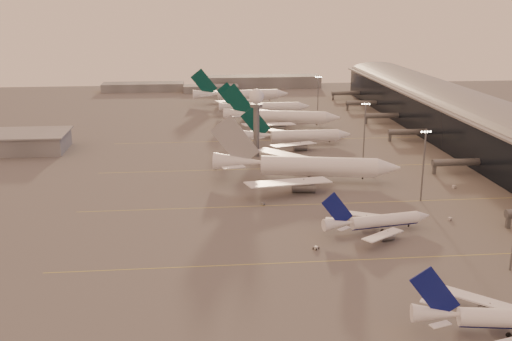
{
  "coord_description": "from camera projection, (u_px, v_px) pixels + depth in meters",
  "views": [
    {
      "loc": [
        -19.96,
        -132.14,
        66.52
      ],
      "look_at": [
        -0.78,
        63.01,
        10.03
      ],
      "focal_mm": 42.0,
      "sensor_mm": 36.0,
      "label": 1
    }
  ],
  "objects": [
    {
      "name": "ground",
      "position": [
        284.0,
        280.0,
        146.65
      ],
      "size": [
        700.0,
        700.0,
        0.0
      ],
      "primitive_type": "plane",
      "color": "#4D4B4B",
      "rests_on": "ground"
    },
    {
      "name": "taxiway_markings",
      "position": [
        348.0,
        202.0,
        203.02
      ],
      "size": [
        180.0,
        185.25,
        0.02
      ],
      "color": "#D7CD4C",
      "rests_on": "ground"
    },
    {
      "name": "terminal",
      "position": [
        495.0,
        133.0,
        259.16
      ],
      "size": [
        57.0,
        362.0,
        23.04
      ],
      "color": "black",
      "rests_on": "ground"
    },
    {
      "name": "radar_tower",
      "position": [
        256.0,
        109.0,
        256.08
      ],
      "size": [
        6.4,
        6.4,
        31.1
      ],
      "color": "slate",
      "rests_on": "ground"
    },
    {
      "name": "mast_b",
      "position": [
        424.0,
        162.0,
        200.62
      ],
      "size": [
        3.6,
        0.56,
        25.0
      ],
      "color": "slate",
      "rests_on": "ground"
    },
    {
      "name": "mast_c",
      "position": [
        365.0,
        128.0,
        252.74
      ],
      "size": [
        3.6,
        0.56,
        25.0
      ],
      "color": "slate",
      "rests_on": "ground"
    },
    {
      "name": "mast_d",
      "position": [
        318.0,
        95.0,
        338.62
      ],
      "size": [
        3.6,
        0.56,
        25.0
      ],
      "color": "slate",
      "rests_on": "ground"
    },
    {
      "name": "distant_horizon",
      "position": [
        227.0,
        84.0,
        456.76
      ],
      "size": [
        165.0,
        37.5,
        9.0
      ],
      "color": "slate",
      "rests_on": "ground"
    },
    {
      "name": "narrowbody_near",
      "position": [
        502.0,
        321.0,
        122.33
      ],
      "size": [
        37.74,
        29.9,
        14.83
      ],
      "color": "white",
      "rests_on": "ground"
    },
    {
      "name": "narrowbody_mid",
      "position": [
        377.0,
        223.0,
        176.37
      ],
      "size": [
        34.86,
        27.59,
        13.72
      ],
      "color": "white",
      "rests_on": "ground"
    },
    {
      "name": "widebody_white",
      "position": [
        307.0,
        170.0,
        225.07
      ],
      "size": [
        70.43,
        55.92,
        25.01
      ],
      "color": "white",
      "rests_on": "ground"
    },
    {
      "name": "greentail_a",
      "position": [
        298.0,
        138.0,
        280.68
      ],
      "size": [
        52.25,
        42.19,
        18.98
      ],
      "color": "white",
      "rests_on": "ground"
    },
    {
      "name": "greentail_b",
      "position": [
        282.0,
        119.0,
        321.08
      ],
      "size": [
        62.78,
        50.18,
        23.08
      ],
      "color": "white",
      "rests_on": "ground"
    },
    {
      "name": "greentail_c",
      "position": [
        265.0,
        109.0,
        353.06
      ],
      "size": [
        54.86,
        44.34,
        19.94
      ],
      "color": "white",
      "rests_on": "ground"
    },
    {
      "name": "greentail_d",
      "position": [
        241.0,
        97.0,
        393.21
      ],
      "size": [
        64.23,
        51.77,
        23.32
      ],
      "color": "white",
      "rests_on": "ground"
    },
    {
      "name": "gsv_tug_mid",
      "position": [
        316.0,
        248.0,
        164.57
      ],
      "size": [
        3.4,
        3.51,
        0.87
      ],
      "color": "silver",
      "rests_on": "ground"
    },
    {
      "name": "gsv_truck_b",
      "position": [
        451.0,
        217.0,
        186.26
      ],
      "size": [
        5.22,
        3.59,
        1.99
      ],
      "color": "silver",
      "rests_on": "ground"
    },
    {
      "name": "gsv_truck_c",
      "position": [
        263.0,
        202.0,
        199.86
      ],
      "size": [
        4.6,
        5.05,
        2.04
      ],
      "color": "slate",
      "rests_on": "ground"
    },
    {
      "name": "gsv_catering_b",
      "position": [
        455.0,
        182.0,
        217.18
      ],
      "size": [
        5.98,
        4.39,
        4.49
      ],
      "color": "silver",
      "rests_on": "ground"
    },
    {
      "name": "gsv_tug_far",
      "position": [
        289.0,
        169.0,
        240.72
      ],
      "size": [
        2.72,
        3.88,
        1.02
      ],
      "color": "silver",
      "rests_on": "ground"
    },
    {
      "name": "gsv_truck_d",
      "position": [
        226.0,
        154.0,
        262.4
      ],
      "size": [
        2.06,
        4.89,
        1.93
      ],
      "color": "silver",
      "rests_on": "ground"
    },
    {
      "name": "gsv_tug_hangar",
      "position": [
        337.0,
        135.0,
        300.0
      ],
      "size": [
        3.41,
        2.06,
        0.97
      ],
      "color": "slate",
      "rests_on": "ground"
    }
  ]
}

